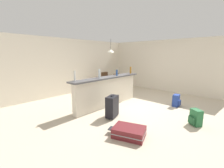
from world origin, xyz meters
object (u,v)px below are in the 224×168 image
dining_chair_near_partition (118,83)px  bottle_amber (131,70)px  bottle_blue (117,73)px  pendant_lamp (111,51)px  dining_table (110,79)px  backpack_green (196,118)px  backpack_blue (176,101)px  bottle_clear (99,74)px  bottle_white (75,76)px  suitcase_upright_black (112,106)px  dining_chair_far_side (103,80)px  suitcase_flat_maroon (129,132)px

dining_chair_near_partition → bottle_amber: bearing=-107.8°
bottle_blue → pendant_lamp: bearing=50.1°
dining_table → dining_chair_near_partition: (-0.03, -0.53, -0.13)m
backpack_green → backpack_blue: same height
bottle_clear → backpack_green: size_ratio=0.69×
bottle_blue → pendant_lamp: (1.10, 1.32, 0.82)m
bottle_amber → backpack_green: size_ratio=0.65×
bottle_clear → dining_table: size_ratio=0.26×
bottle_white → dining_table: 3.20m
bottle_white → backpack_green: 3.42m
bottle_amber → suitcase_upright_black: bearing=-158.6°
bottle_clear → dining_chair_far_side: bottle_clear is taller
bottle_blue → dining_table: bearing=51.2°
bottle_white → suitcase_upright_black: (0.62, -0.88, -0.86)m
backpack_blue → suitcase_flat_maroon: bearing=179.4°
bottle_clear → dining_chair_near_partition: bearing=24.1°
dining_table → suitcase_flat_maroon: bearing=-131.2°
suitcase_flat_maroon → bottle_amber: bearing=35.2°
bottle_clear → bottle_amber: size_ratio=1.07×
bottle_clear → bottle_amber: 1.69m
bottle_white → dining_chair_far_side: 3.52m
dining_chair_far_side → dining_chair_near_partition: bearing=-95.0°
pendant_lamp → suitcase_flat_maroon: bearing=-131.7°
suitcase_flat_maroon → bottle_clear: bearing=66.1°
pendant_lamp → backpack_blue: size_ratio=1.55×
bottle_blue → suitcase_upright_black: (-1.11, -0.78, -0.81)m
bottle_white → backpack_green: bottle_white is taller
suitcase_upright_black → backpack_blue: (2.22, -1.02, -0.13)m
suitcase_flat_maroon → backpack_green: bearing=-30.1°
bottle_clear → bottle_blue: 0.86m
bottle_blue → dining_chair_near_partition: 1.56m
suitcase_upright_black → pendant_lamp: bearing=43.5°
dining_table → suitcase_flat_maroon: 4.27m
backpack_blue → bottle_amber: bearing=99.4°
suitcase_upright_black → bottle_white: bearing=125.0°
bottle_clear → bottle_blue: bearing=-0.3°
bottle_clear → dining_chair_far_side: size_ratio=0.31×
suitcase_upright_black → bottle_clear: bearing=72.6°
suitcase_upright_black → backpack_green: (1.07, -1.92, -0.13)m
dining_chair_near_partition → backpack_green: dining_chair_near_partition is taller
dining_table → bottle_white: bearing=-155.4°
backpack_green → backpack_blue: (1.16, 0.90, 0.00)m
suitcase_flat_maroon → backpack_blue: size_ratio=2.12×
dining_chair_near_partition → pendant_lamp: 1.51m
suitcase_flat_maroon → dining_chair_near_partition: bearing=43.9°
dining_chair_far_side → bottle_blue: bearing=-122.0°
bottle_amber → suitcase_flat_maroon: bearing=-144.8°
dining_chair_far_side → backpack_green: 4.81m
bottle_blue → dining_chair_near_partition: bottle_blue is taller
dining_chair_far_side → backpack_blue: 3.75m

